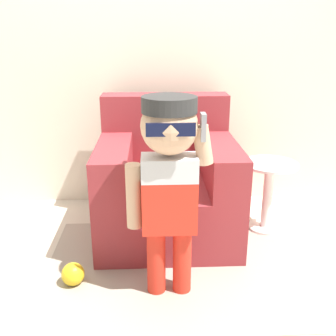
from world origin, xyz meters
TOP-DOWN VIEW (x-y plane):
  - ground_plane at (0.00, 0.00)m, footprint 10.00×10.00m
  - wall_back at (0.00, 0.66)m, footprint 10.00×0.05m
  - armchair at (0.06, 0.10)m, footprint 0.91×0.93m
  - person_child at (0.04, -0.62)m, footprint 0.43×0.33m
  - side_table at (0.76, 0.07)m, footprint 0.38×0.38m
  - rug at (0.05, -0.40)m, footprint 1.46×1.18m
  - toy_ball at (-0.50, -0.54)m, footprint 0.13×0.13m

SIDE VIEW (x-z plane):
  - ground_plane at x=0.00m, z-range 0.00..0.00m
  - rug at x=0.05m, z-range 0.00..0.01m
  - toy_ball at x=-0.50m, z-range 0.00..0.13m
  - side_table at x=0.76m, z-range 0.05..0.55m
  - armchair at x=0.06m, z-range -0.12..0.80m
  - person_child at x=0.04m, z-range 0.18..1.24m
  - wall_back at x=0.00m, z-range 0.00..2.60m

